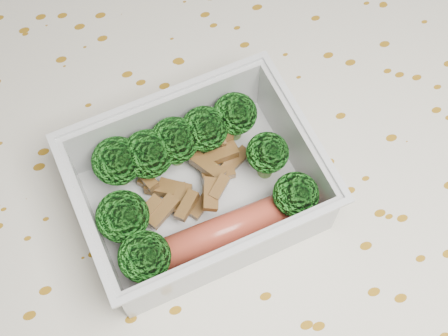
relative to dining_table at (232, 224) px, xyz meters
name	(u,v)px	position (x,y,z in m)	size (l,w,h in m)	color
dining_table	(232,224)	(0.00, 0.00, 0.00)	(1.40, 0.90, 0.75)	brown
tablecloth	(233,203)	(0.00, 0.00, 0.05)	(1.46, 0.96, 0.19)	silver
lunch_container	(199,190)	(-0.03, 0.00, 0.11)	(0.19, 0.15, 0.06)	silver
broccoli_florets	(182,170)	(-0.04, 0.01, 0.12)	(0.16, 0.12, 0.05)	#608C3F
meat_pile	(193,175)	(-0.03, 0.01, 0.11)	(0.11, 0.07, 0.03)	brown
sausage	(224,232)	(-0.02, -0.04, 0.11)	(0.15, 0.03, 0.02)	#B6432F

